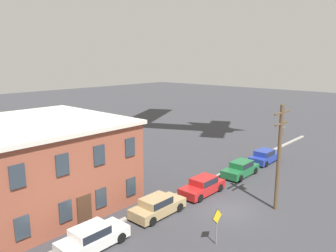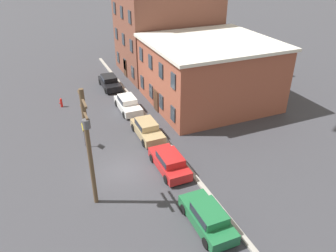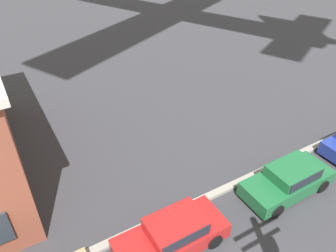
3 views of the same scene
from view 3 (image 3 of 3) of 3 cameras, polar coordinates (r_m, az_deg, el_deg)
kerb_strip at (r=14.09m, az=-6.54°, el=-18.07°), size 56.00×0.36×0.16m
car_red at (r=13.18m, az=0.86°, el=-18.21°), size 4.40×1.92×1.43m
car_green at (r=16.10m, az=20.33°, el=-8.60°), size 4.40×1.92×1.43m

